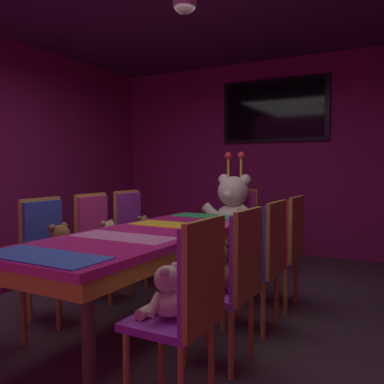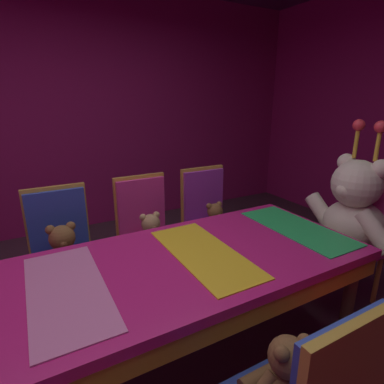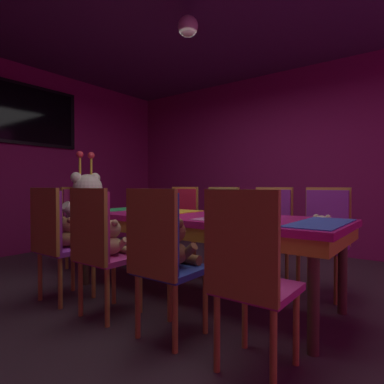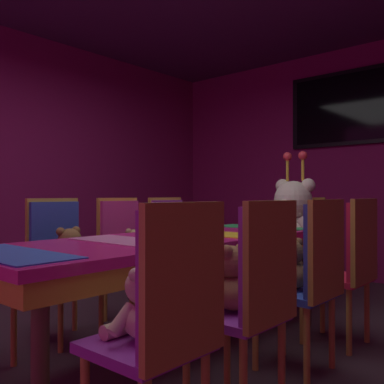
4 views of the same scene
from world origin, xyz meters
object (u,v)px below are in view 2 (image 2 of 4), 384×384
object	(u,v)px
chair_left_3	(206,212)
king_teddy_bear	(352,210)
teddy_left_1	(64,252)
chair_left_2	(145,225)
chair_left_1	(61,243)
banquet_table	(143,285)
teddy_left_2	(151,234)
teddy_right_2	(285,375)
teddy_left_3	(215,220)
throne_chair	(363,227)

from	to	relation	value
chair_left_3	king_teddy_bear	distance (m)	1.14
teddy_left_1	chair_left_2	world-z (taller)	chair_left_2
chair_left_1	king_teddy_bear	xyz separation A→B (m)	(0.83, 1.92, 0.17)
teddy_left_1	king_teddy_bear	world-z (taller)	king_teddy_bear
banquet_table	teddy_left_2	size ratio (longest dim) A/B	8.32
teddy_left_2	teddy_right_2	world-z (taller)	teddy_right_2
banquet_table	teddy_left_1	xyz separation A→B (m)	(-0.68, -0.30, -0.06)
teddy_left_1	chair_left_3	distance (m)	1.20
teddy_left_3	teddy_left_1	bearing A→B (deg)	-88.22
teddy_left_2	king_teddy_bear	world-z (taller)	king_teddy_bear
banquet_table	chair_left_3	world-z (taller)	chair_left_3
teddy_left_1	throne_chair	world-z (taller)	throne_chair
teddy_right_2	throne_chair	distance (m)	1.66
chair_left_2	chair_left_3	distance (m)	0.58
chair_left_1	throne_chair	distance (m)	2.25
chair_left_1	teddy_right_2	world-z (taller)	chair_left_1
banquet_table	throne_chair	size ratio (longest dim) A/B	2.54
teddy_left_3	teddy_right_2	size ratio (longest dim) A/B	0.90
king_teddy_bear	banquet_table	bearing A→B (deg)	-0.00
banquet_table	teddy_left_1	bearing A→B (deg)	-156.44
teddy_left_1	banquet_table	bearing A→B (deg)	23.56
teddy_left_3	throne_chair	xyz separation A→B (m)	(0.72, 0.90, 0.02)
chair_left_1	banquet_table	bearing A→B (deg)	19.73
chair_left_2	teddy_left_3	xyz separation A→B (m)	(0.13, 0.58, -0.02)
king_teddy_bear	teddy_left_2	bearing A→B (deg)	-28.24
chair_left_1	teddy_left_3	world-z (taller)	chair_left_1
banquet_table	throne_chair	xyz separation A→B (m)	(0.00, 1.79, -0.06)
banquet_table	teddy_left_3	bearing A→B (deg)	128.69
chair_left_1	teddy_left_3	distance (m)	1.20
chair_left_1	king_teddy_bear	distance (m)	2.09
chair_left_1	throne_chair	xyz separation A→B (m)	(0.83, 2.09, 0.00)
chair_left_1	teddy_left_1	world-z (taller)	chair_left_1
teddy_left_2	throne_chair	distance (m)	1.63
throne_chair	king_teddy_bear	bearing A→B (deg)	-0.00
banquet_table	king_teddy_bear	size ratio (longest dim) A/B	2.62
banquet_table	king_teddy_bear	world-z (taller)	king_teddy_bear
chair_left_3	teddy_left_3	world-z (taller)	chair_left_3
chair_left_1	teddy_left_2	bearing A→B (deg)	78.35
teddy_left_2	chair_left_3	bearing A→B (deg)	105.40
teddy_left_2	chair_left_3	distance (m)	0.60
teddy_right_2	throne_chair	bearing A→B (deg)	-65.28
throne_chair	king_teddy_bear	distance (m)	0.24
chair_left_3	king_teddy_bear	xyz separation A→B (m)	(0.86, 0.73, 0.17)
chair_left_3	teddy_left_3	size ratio (longest dim) A/B	3.49
chair_left_3	throne_chair	world-z (taller)	same
banquet_table	teddy_left_1	size ratio (longest dim) A/B	7.19
teddy_left_1	teddy_right_2	distance (m)	1.49
chair_left_3	throne_chair	distance (m)	1.24
teddy_left_1	chair_left_2	xyz separation A→B (m)	(-0.16, 0.61, -0.00)
chair_left_3	teddy_right_2	size ratio (longest dim) A/B	3.14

